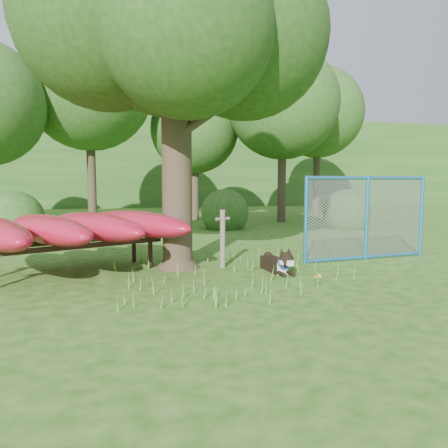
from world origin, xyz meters
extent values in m
plane|color=#244E0F|center=(0.00, 0.00, 0.00)|extent=(80.00, 80.00, 0.00)
cylinder|color=#34291C|center=(-0.60, 2.10, 2.43)|extent=(0.80, 0.80, 4.86)
cone|color=#34291C|center=(-0.60, 2.10, 0.24)|extent=(1.20, 1.20, 0.49)
sphere|color=#1C4112|center=(0.88, 2.17, 4.86)|extent=(3.50, 3.50, 3.50)
sphere|color=#1C4112|center=(-1.92, 2.18, 5.06)|extent=(3.69, 3.69, 3.69)
sphere|color=#1C4112|center=(-0.55, 0.84, 4.47)|extent=(3.11, 3.11, 3.11)
sphere|color=#1C4112|center=(-0.77, 3.31, 5.83)|extent=(3.31, 3.31, 3.31)
cylinder|color=#34291C|center=(-0.05, 1.90, 3.11)|extent=(1.38, 0.19, 1.04)
cylinder|color=#34291C|center=(-0.99, 2.46, 3.50)|extent=(0.85, 0.98, 0.99)
cylinder|color=brown|center=(0.33, 1.89, 0.61)|extent=(0.15, 0.15, 1.23)
cylinder|color=brown|center=(0.33, 1.89, 1.04)|extent=(0.33, 0.18, 0.07)
cylinder|color=black|center=(-1.17, 2.20, 0.29)|extent=(0.12, 0.12, 0.57)
cylinder|color=black|center=(-1.49, 2.94, 0.29)|extent=(0.12, 0.12, 0.57)
cube|color=black|center=(-2.52, 1.60, 0.59)|extent=(3.17, 1.48, 0.09)
cube|color=black|center=(-2.85, 2.33, 0.59)|extent=(3.17, 1.48, 0.09)
ellipsoid|color=red|center=(-3.11, 1.78, 0.91)|extent=(2.41, 3.37, 0.55)
ellipsoid|color=red|center=(-2.27, 2.15, 0.91)|extent=(2.50, 3.33, 0.55)
ellipsoid|color=red|center=(-1.43, 2.52, 0.91)|extent=(2.58, 3.29, 0.55)
cube|color=black|center=(1.28, 1.32, 0.13)|extent=(0.37, 0.80, 0.26)
cube|color=white|center=(1.32, 1.00, 0.12)|extent=(0.26, 0.18, 0.24)
sphere|color=black|center=(1.34, 0.80, 0.33)|extent=(0.29, 0.29, 0.29)
cube|color=white|center=(1.35, 0.67, 0.29)|extent=(0.13, 0.17, 0.10)
sphere|color=white|center=(1.25, 0.77, 0.29)|extent=(0.13, 0.13, 0.13)
sphere|color=white|center=(1.43, 0.79, 0.29)|extent=(0.13, 0.13, 0.13)
cone|color=black|center=(1.26, 0.84, 0.48)|extent=(0.11, 0.13, 0.14)
cone|color=black|center=(1.41, 0.85, 0.48)|extent=(0.13, 0.14, 0.14)
cylinder|color=black|center=(1.24, 0.82, 0.05)|extent=(0.11, 0.34, 0.08)
cylinder|color=black|center=(1.43, 0.84, 0.05)|extent=(0.11, 0.34, 0.08)
sphere|color=black|center=(1.29, 1.75, 0.24)|extent=(0.18, 0.18, 0.18)
torus|color=#1745AE|center=(1.33, 0.89, 0.26)|extent=(0.28, 0.11, 0.28)
cylinder|color=teal|center=(2.18, 1.85, 0.97)|extent=(0.10, 0.10, 1.94)
cylinder|color=teal|center=(3.78, 2.06, 0.97)|extent=(0.10, 0.10, 1.94)
cylinder|color=teal|center=(5.38, 2.27, 0.97)|extent=(0.10, 0.10, 1.94)
cylinder|color=teal|center=(3.78, 2.06, 1.89)|extent=(3.21, 0.49, 0.08)
cylinder|color=teal|center=(3.78, 2.06, 0.05)|extent=(3.21, 0.49, 0.08)
plane|color=gray|center=(3.78, 2.06, 0.97)|extent=(3.20, 0.42, 3.23)
cylinder|color=#559731|center=(1.51, -0.27, 0.11)|extent=(0.02, 0.02, 0.22)
sphere|color=yellow|center=(1.51, -0.27, 0.22)|extent=(0.04, 0.04, 0.04)
sphere|color=yellow|center=(1.54, -0.23, 0.23)|extent=(0.04, 0.04, 0.04)
sphere|color=yellow|center=(1.47, -0.25, 0.21)|extent=(0.04, 0.04, 0.04)
sphere|color=yellow|center=(1.54, -0.29, 0.22)|extent=(0.04, 0.04, 0.04)
sphere|color=yellow|center=(1.50, -0.29, 0.23)|extent=(0.04, 0.04, 0.04)
cylinder|color=#34291C|center=(-3.00, 12.00, 2.62)|extent=(0.36, 0.36, 5.25)
sphere|color=#25501A|center=(-3.00, 12.00, 5.62)|extent=(5.20, 5.20, 5.20)
cylinder|color=#34291C|center=(1.50, 13.00, 1.92)|extent=(0.36, 0.36, 3.85)
sphere|color=#25501A|center=(1.50, 13.00, 4.12)|extent=(4.00, 4.00, 4.00)
cylinder|color=#34291C|center=(5.00, 11.00, 2.38)|extent=(0.36, 0.36, 4.76)
sphere|color=#25501A|center=(5.00, 11.00, 5.10)|extent=(4.80, 4.80, 4.80)
cylinder|color=#34291C|center=(8.00, 14.00, 2.45)|extent=(0.36, 0.36, 4.90)
sphere|color=#25501A|center=(8.00, 14.00, 5.25)|extent=(4.60, 4.60, 4.60)
sphere|color=#25501A|center=(-5.00, 7.50, 0.00)|extent=(1.80, 1.80, 1.80)
sphere|color=#25501A|center=(6.50, 8.00, 0.00)|extent=(1.80, 1.80, 1.80)
sphere|color=#25501A|center=(2.00, 9.00, 0.00)|extent=(1.80, 1.80, 1.80)
cube|color=#25501A|center=(0.00, 28.00, 3.00)|extent=(80.00, 12.00, 6.00)
camera|label=1|loc=(-1.66, -7.00, 1.87)|focal=35.00mm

